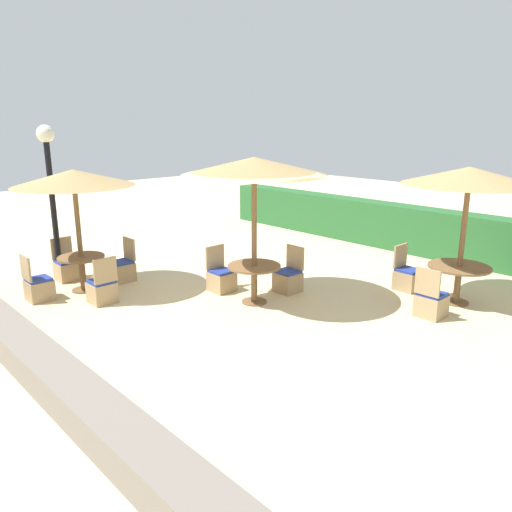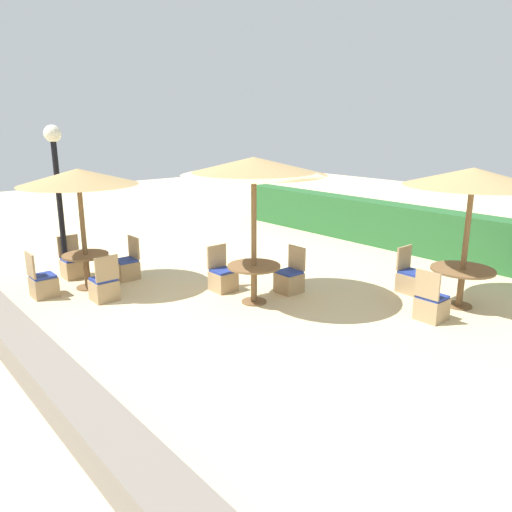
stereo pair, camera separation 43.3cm
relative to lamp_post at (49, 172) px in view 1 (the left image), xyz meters
The scene contains 18 objects.
ground_plane 4.85m from the lamp_post, 23.05° to the left, with size 40.00×40.00×0.00m, color beige.
hedge_row 8.97m from the lamp_post, 63.67° to the left, with size 13.00×0.70×1.21m, color #28602D.
stone_border 4.86m from the lamp_post, 26.64° to the right, with size 10.00×0.56×0.42m, color slate.
lamp_post is the anchor object (origin of this frame).
parasol_center 4.52m from the lamp_post, 28.67° to the left, with size 2.65×2.65×2.77m.
round_table_center 4.85m from the lamp_post, 28.67° to the left, with size 1.01×1.01×0.75m.
patio_chair_center_west 4.23m from the lamp_post, 35.49° to the left, with size 0.46×0.46×0.93m.
patio_chair_center_north 5.45m from the lamp_post, 38.30° to the left, with size 0.46×0.46×0.93m.
parasol_back_right 8.30m from the lamp_post, 36.97° to the left, with size 2.41×2.41×2.60m.
round_table_back_right 8.48m from the lamp_post, 36.97° to the left, with size 1.15×1.15×0.74m.
patio_chair_back_right_west 7.76m from the lamp_post, 41.97° to the left, with size 0.46×0.46×0.93m.
patio_chair_back_right_south 8.01m from the lamp_post, 30.92° to the left, with size 0.46×0.46×0.93m.
parasol_front_left 1.04m from the lamp_post, ahead, with size 2.35×2.35×2.48m.
round_table_front_left 2.08m from the lamp_post, ahead, with size 0.93×0.93×0.73m.
patio_chair_front_left_north 2.51m from the lamp_post, 44.72° to the left, with size 0.46×0.46×0.93m.
patio_chair_front_left_south 2.46m from the lamp_post, 39.68° to the right, with size 0.46×0.46×0.93m.
patio_chair_front_left_west 2.10m from the lamp_post, 45.79° to the left, with size 0.46×0.46×0.93m.
patio_chair_front_left_east 2.88m from the lamp_post, ahead, with size 0.46×0.46×0.93m.
Camera 1 is at (6.72, -5.66, 3.39)m, focal length 35.00 mm.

